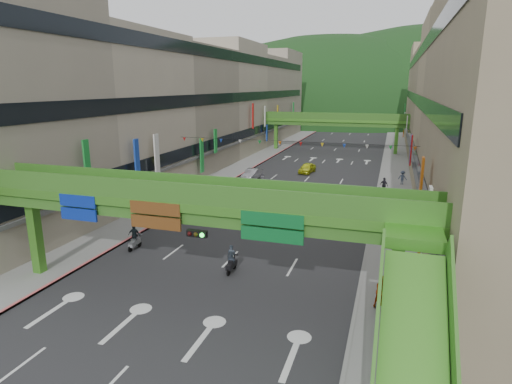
{
  "coord_description": "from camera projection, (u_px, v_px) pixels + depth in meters",
  "views": [
    {
      "loc": [
        10.33,
        -14.34,
        11.99
      ],
      "look_at": [
        0.0,
        18.0,
        3.5
      ],
      "focal_mm": 30.0,
      "sensor_mm": 36.0,
      "label": 1
    }
  ],
  "objects": [
    {
      "name": "sidewalk_left",
      "position": [
        251.0,
        162.0,
        68.64
      ],
      "size": [
        4.0,
        140.0,
        0.15
      ],
      "primitive_type": "cube",
      "color": "gray",
      "rests_on": "ground"
    },
    {
      "name": "road_slab",
      "position": [
        320.0,
        166.0,
        65.41
      ],
      "size": [
        18.0,
        140.0,
        0.02
      ],
      "primitive_type": "cube",
      "color": "#28282B",
      "rests_on": "ground"
    },
    {
      "name": "bunting_string",
      "position": [
        290.0,
        144.0,
        45.49
      ],
      "size": [
        26.0,
        0.36,
        0.47
      ],
      "color": "black",
      "rests_on": "ground"
    },
    {
      "name": "curb_right",
      "position": [
        381.0,
        169.0,
        62.71
      ],
      "size": [
        0.2,
        140.0,
        0.18
      ],
      "primitive_type": "cube",
      "color": "gray",
      "rests_on": "ground"
    },
    {
      "name": "overpass_far",
      "position": [
        334.0,
        122.0,
        77.96
      ],
      "size": [
        28.0,
        2.2,
        7.1
      ],
      "color": "#4C9E2D",
      "rests_on": "ground"
    },
    {
      "name": "ground",
      "position": [
        134.0,
        360.0,
        19.21
      ],
      "size": [
        320.0,
        320.0,
        0.0
      ],
      "primitive_type": "plane",
      "color": "black",
      "rests_on": "ground"
    },
    {
      "name": "scooter_rider_near",
      "position": [
        231.0,
        260.0,
        28.0
      ],
      "size": [
        0.56,
        1.6,
        1.88
      ],
      "color": "black",
      "rests_on": "ground"
    },
    {
      "name": "car_yellow",
      "position": [
        307.0,
        168.0,
        60.01
      ],
      "size": [
        2.13,
        4.24,
        1.39
      ],
      "primitive_type": "imported",
      "rotation": [
        0.0,
        0.0,
        -0.13
      ],
      "color": "yellow",
      "rests_on": "ground"
    },
    {
      "name": "car_silver",
      "position": [
        252.0,
        174.0,
        55.63
      ],
      "size": [
        1.8,
        4.39,
        1.41
      ],
      "primitive_type": "imported",
      "rotation": [
        0.0,
        0.0,
        -0.07
      ],
      "color": "#94939A",
      "rests_on": "ground"
    },
    {
      "name": "building_row_left",
      "position": [
        205.0,
        101.0,
        68.71
      ],
      "size": [
        12.8,
        95.0,
        19.0
      ],
      "color": "#9E937F",
      "rests_on": "ground"
    },
    {
      "name": "scooter_rider_mid",
      "position": [
        317.0,
        210.0,
        38.09
      ],
      "size": [
        1.04,
        1.59,
        2.23
      ],
      "color": "black",
      "rests_on": "ground"
    },
    {
      "name": "scooter_rider_left",
      "position": [
        134.0,
        237.0,
        31.89
      ],
      "size": [
        0.96,
        1.6,
        1.95
      ],
      "color": "gray",
      "rests_on": "ground"
    },
    {
      "name": "building_row_right",
      "position": [
        462.0,
        105.0,
        57.53
      ],
      "size": [
        12.8,
        95.0,
        19.0
      ],
      "color": "gray",
      "rests_on": "ground"
    },
    {
      "name": "parked_scooter_row",
      "position": [
        372.0,
        202.0,
        43.19
      ],
      "size": [
        1.6,
        9.35,
        1.08
      ],
      "color": "black",
      "rests_on": "ground"
    },
    {
      "name": "pedestrian_red",
      "position": [
        382.0,
        294.0,
        23.3
      ],
      "size": [
        1.11,
        1.02,
        1.83
      ],
      "primitive_type": "imported",
      "rotation": [
        0.0,
        0.0,
        0.47
      ],
      "color": "#9B2E03",
      "rests_on": "ground"
    },
    {
      "name": "sidewalk_right",
      "position": [
        395.0,
        170.0,
        62.15
      ],
      "size": [
        4.0,
        140.0,
        0.15
      ],
      "primitive_type": "cube",
      "color": "gray",
      "rests_on": "ground"
    },
    {
      "name": "pedestrian_blue",
      "position": [
        402.0,
        179.0,
        52.46
      ],
      "size": [
        0.91,
        0.73,
        1.7
      ],
      "primitive_type": "imported",
      "rotation": [
        0.0,
        0.0,
        2.82
      ],
      "color": "#3F4B64",
      "rests_on": "ground"
    },
    {
      "name": "hill_left",
      "position": [
        328.0,
        116.0,
        171.49
      ],
      "size": [
        168.0,
        140.0,
        112.0
      ],
      "primitive_type": "ellipsoid",
      "color": "#1C4419",
      "rests_on": "ground"
    },
    {
      "name": "overpass_near",
      "position": [
        200.0,
        217.0,
        22.64
      ],
      "size": [
        28.0,
        12.27,
        7.1
      ],
      "color": "#4C9E2D",
      "rests_on": "ground"
    },
    {
      "name": "hill_right",
      "position": [
        431.0,
        115.0,
        178.16
      ],
      "size": [
        208.0,
        176.0,
        128.0
      ],
      "primitive_type": "ellipsoid",
      "color": "#1C4419",
      "rests_on": "ground"
    },
    {
      "name": "curb_left",
      "position": [
        263.0,
        162.0,
        68.08
      ],
      "size": [
        0.2,
        140.0,
        0.18
      ],
      "primitive_type": "cube",
      "color": "#CC5959",
      "rests_on": "ground"
    },
    {
      "name": "pedestrian_dark",
      "position": [
        384.0,
        187.0,
        48.17
      ],
      "size": [
        1.11,
        0.97,
        1.79
      ],
      "primitive_type": "imported",
      "rotation": [
        0.0,
        0.0,
        -0.62
      ],
      "color": "black",
      "rests_on": "ground"
    },
    {
      "name": "scooter_rider_far",
      "position": [
        263.0,
        184.0,
        48.81
      ],
      "size": [
        0.82,
        1.6,
        2.01
      ],
      "color": "maroon",
      "rests_on": "ground"
    }
  ]
}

